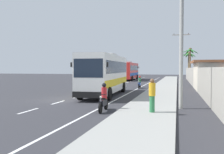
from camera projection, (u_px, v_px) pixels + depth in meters
ground_plane at (67, 100)px, 19.38m from camera, size 160.00×160.00×0.00m
sidewalk_kerb at (162, 90)px, 27.28m from camera, size 3.20×90.00×0.14m
lane_markings at (130, 87)px, 32.66m from camera, size 3.88×71.00×0.01m
boundary_wall at (195, 78)px, 30.11m from camera, size 0.24×60.00×2.58m
coach_bus_foreground at (105, 73)px, 22.82m from camera, size 3.21×10.71×3.95m
coach_bus_far_lane at (129, 70)px, 52.00m from camera, size 3.06×11.97×3.89m
motorcycle_beside_bus at (140, 83)px, 30.72m from camera, size 0.56×1.96×1.55m
motorcycle_trailing at (104, 100)px, 14.29m from camera, size 0.56×1.96×1.65m
pedestrian_near_kerb at (152, 95)px, 13.19m from camera, size 0.36×0.36×1.81m
utility_pole_nearest at (180, 21)px, 15.01m from camera, size 3.60×0.24×10.25m
utility_pole_mid at (181, 54)px, 32.43m from camera, size 2.30×0.24×8.30m
palm_nearest at (190, 56)px, 45.45m from camera, size 3.01×3.01×6.31m
palm_second at (189, 59)px, 52.63m from camera, size 3.29×3.26×6.00m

